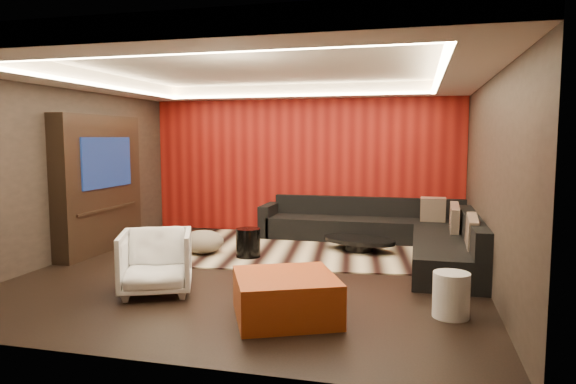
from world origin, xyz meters
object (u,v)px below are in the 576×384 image
(coffee_table, at_px, (359,244))
(armchair, at_px, (156,262))
(sectional_sofa, at_px, (391,234))
(white_side_table, at_px, (451,295))
(drum_stool, at_px, (248,243))
(orange_ottoman, at_px, (286,296))

(coffee_table, distance_m, armchair, 3.52)
(coffee_table, distance_m, sectional_sofa, 0.60)
(armchair, height_order, sectional_sofa, armchair)
(white_side_table, bearing_deg, sectional_sofa, 103.72)
(coffee_table, height_order, drum_stool, drum_stool)
(coffee_table, xyz_separation_m, sectional_sofa, (0.49, 0.32, 0.14))
(sectional_sofa, bearing_deg, drum_stool, -150.93)
(coffee_table, distance_m, orange_ottoman, 3.28)
(coffee_table, bearing_deg, orange_ottoman, -96.89)
(white_side_table, xyz_separation_m, orange_ottoman, (-1.65, -0.43, -0.01))
(white_side_table, height_order, orange_ottoman, white_side_table)
(armchair, distance_m, sectional_sofa, 4.06)
(drum_stool, height_order, armchair, armchair)
(drum_stool, bearing_deg, sectional_sofa, 29.07)
(drum_stool, height_order, white_side_table, white_side_table)
(orange_ottoman, bearing_deg, drum_stool, 116.71)
(orange_ottoman, bearing_deg, white_side_table, 14.66)
(drum_stool, distance_m, orange_ottoman, 2.69)
(sectional_sofa, bearing_deg, white_side_table, -76.28)
(armchair, bearing_deg, sectional_sofa, 27.29)
(coffee_table, bearing_deg, armchair, -126.56)
(drum_stool, height_order, orange_ottoman, drum_stool)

